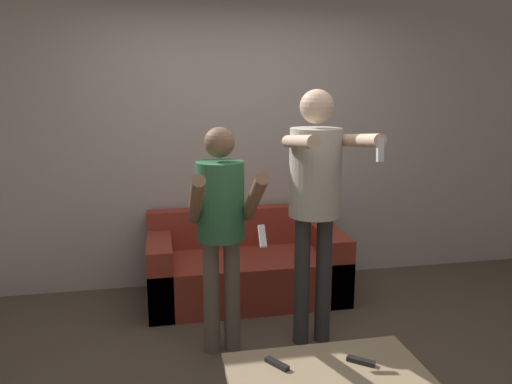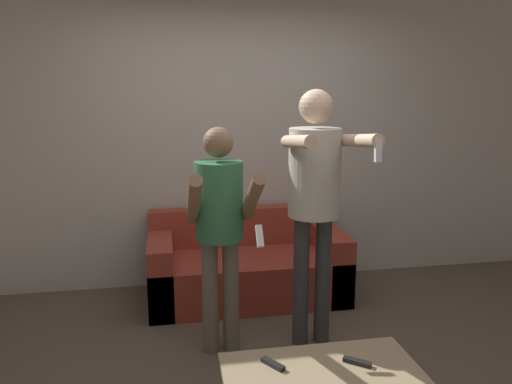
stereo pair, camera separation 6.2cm
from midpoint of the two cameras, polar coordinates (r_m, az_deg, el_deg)
The scene contains 7 objects.
wall_back at distance 4.55m, azimuth -3.13°, elevation 6.19°, with size 6.40×0.06×2.70m.
couch at distance 4.39m, azimuth -1.59°, elevation -8.67°, with size 1.66×0.80×0.73m.
person_standing_left at distance 3.28m, azimuth -4.55°, elevation -2.97°, with size 0.44×0.69×1.55m.
person_standing_right at distance 3.38m, azimuth 6.33°, elevation 0.63°, with size 0.47×0.76×1.79m.
coffee_table at distance 2.76m, azimuth 7.63°, elevation -20.47°, with size 1.03×0.62×0.36m.
remote_mid at distance 2.85m, azimuth 11.24°, elevation -18.42°, with size 0.14×0.12×0.02m.
remote_far at distance 2.78m, azimuth 1.74°, elevation -19.04°, with size 0.11×0.14×0.02m.
Camera 1 is at (-0.68, -2.68, 1.79)m, focal length 35.00 mm.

